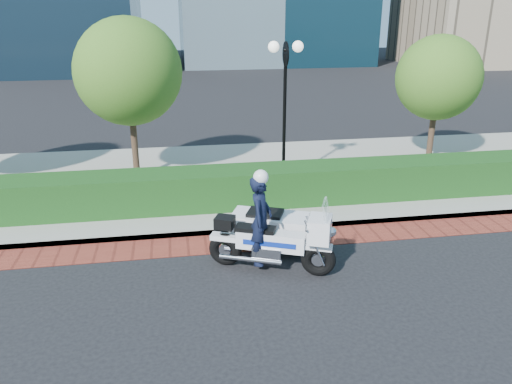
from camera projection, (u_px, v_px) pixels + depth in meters
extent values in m
plane|color=black|center=(290.00, 270.00, 10.57)|extent=(120.00, 120.00, 0.00)
cube|color=maroon|center=(275.00, 240.00, 11.95)|extent=(60.00, 1.00, 0.01)
cube|color=gray|center=(247.00, 178.00, 16.09)|extent=(60.00, 8.00, 0.15)
cube|color=#113413|center=(260.00, 186.00, 13.67)|extent=(18.00, 1.20, 1.00)
cylinder|color=black|center=(283.00, 177.00, 15.43)|extent=(0.30, 0.30, 0.30)
cylinder|color=black|center=(284.00, 118.00, 14.79)|extent=(0.10, 0.10, 3.70)
cylinder|color=black|center=(286.00, 54.00, 14.15)|extent=(0.04, 0.70, 0.70)
sphere|color=white|center=(274.00, 47.00, 14.02)|extent=(0.32, 0.32, 0.32)
sphere|color=white|center=(298.00, 46.00, 14.13)|extent=(0.32, 0.32, 0.32)
cylinder|color=#332319|center=(135.00, 144.00, 15.61)|extent=(0.20, 0.20, 2.17)
sphere|color=#305D17|center=(128.00, 72.00, 14.85)|extent=(3.20, 3.20, 3.20)
cylinder|color=#332319|center=(431.00, 135.00, 17.20)|extent=(0.20, 0.20, 1.92)
sphere|color=#305D17|center=(438.00, 78.00, 16.53)|extent=(2.80, 2.80, 2.80)
torus|color=black|center=(225.00, 249.00, 10.69)|extent=(0.76, 0.49, 0.73)
torus|color=black|center=(318.00, 259.00, 10.25)|extent=(0.76, 0.49, 0.73)
cube|color=silver|center=(271.00, 240.00, 10.36)|extent=(1.46, 0.89, 0.38)
cube|color=silver|center=(268.00, 252.00, 10.46)|extent=(0.73, 0.65, 0.31)
cube|color=silver|center=(320.00, 229.00, 10.02)|extent=(0.65, 0.73, 0.50)
cube|color=silver|center=(326.00, 212.00, 9.86)|extent=(0.34, 0.56, 0.44)
cube|color=black|center=(255.00, 229.00, 10.36)|extent=(0.89, 0.63, 0.11)
cube|color=black|center=(225.00, 222.00, 10.47)|extent=(0.49, 0.48, 0.24)
cube|color=silver|center=(270.00, 227.00, 11.31)|extent=(1.88, 1.38, 0.61)
cube|color=black|center=(265.00, 213.00, 11.22)|extent=(0.93, 0.81, 0.09)
torus|color=black|center=(270.00, 228.00, 11.92)|extent=(0.58, 0.38, 0.55)
imported|color=black|center=(261.00, 220.00, 10.26)|extent=(0.69, 0.82, 1.91)
sphere|color=white|center=(261.00, 177.00, 9.93)|extent=(0.31, 0.31, 0.31)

